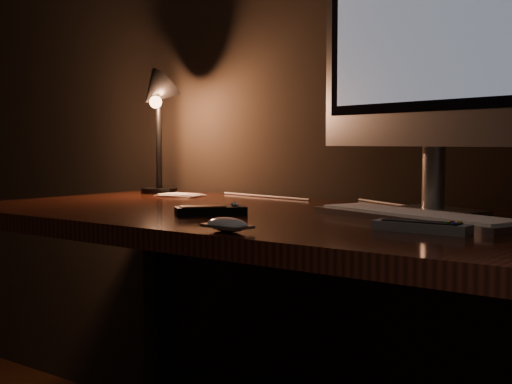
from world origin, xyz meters
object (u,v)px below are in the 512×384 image
Objects in this scene: desk_lamp at (156,110)px; media_remote at (211,210)px; mouse at (227,227)px; tv_remote at (421,227)px; monitor at (428,32)px; keyboard at (416,216)px; desk at (307,268)px.

media_remote is at bearing -33.98° from desk_lamp.
tv_remote is (0.27, 0.20, 0.00)m from mouse.
monitor reaches higher than mouse.
tv_remote is (0.13, -0.30, -0.38)m from monitor.
monitor reaches higher than keyboard.
desk_lamp is at bearing -173.15° from keyboard.
mouse is at bearing -87.66° from monitor.
desk is 0.43m from tv_remote.
mouse is (-0.18, -0.36, -0.00)m from keyboard.
keyboard is at bearing -54.82° from monitor.
media_remote is 0.69m from desk_lamp.
monitor is 0.89m from desk_lamp.
media_remote reaches higher than desk.
desk is 2.43× the size of monitor.
media_remote is at bearing -138.20° from keyboard.
media_remote is (-0.35, -0.30, -0.38)m from monitor.
mouse is (0.10, -0.39, 0.14)m from desk.
mouse is 0.33m from tv_remote.
mouse is 0.96m from desk_lamp.
desk_lamp is (-0.92, 0.19, 0.24)m from keyboard.
monitor is 7.24× the size of mouse.
keyboard is 1.28× the size of desk_lamp.
tv_remote is at bearing -27.68° from desk.
media_remote is 0.40× the size of desk_lamp.
keyboard is (0.04, -0.14, -0.38)m from monitor.
media_remote is 0.48m from tv_remote.
desk is at bearing 110.98° from mouse.
desk_lamp reaches higher than keyboard.
desk is 10.63× the size of media_remote.
media_remote is (-0.11, -0.20, 0.14)m from desk.
desk_lamp is (-0.53, 0.36, 0.24)m from media_remote.
mouse is 0.24× the size of desk_lamp.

